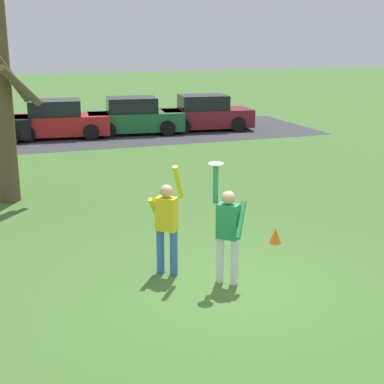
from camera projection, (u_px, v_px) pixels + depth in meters
ground_plane at (229, 286)px, 9.64m from camera, size 120.00×120.00×0.00m
person_catcher at (228, 229)px, 9.51m from camera, size 0.56×0.55×2.08m
person_defender at (167, 222)px, 9.90m from camera, size 0.65×0.65×2.05m
frisbee_disc at (216, 164)px, 9.29m from camera, size 0.25×0.25×0.02m
parked_car_red at (58, 120)px, 23.67m from camera, size 4.29×2.42×1.59m
parked_car_green at (134, 117)px, 24.67m from camera, size 4.29×2.42×1.59m
parked_car_maroon at (205, 114)px, 25.69m from camera, size 4.29×2.42×1.59m
parking_strip at (101, 135)px, 24.45m from camera, size 19.18×6.40×0.01m
bare_tree_tall at (2, 100)px, 14.01m from camera, size 1.67×1.68×5.06m
field_cone_orange at (275, 236)px, 11.61m from camera, size 0.26×0.26×0.32m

